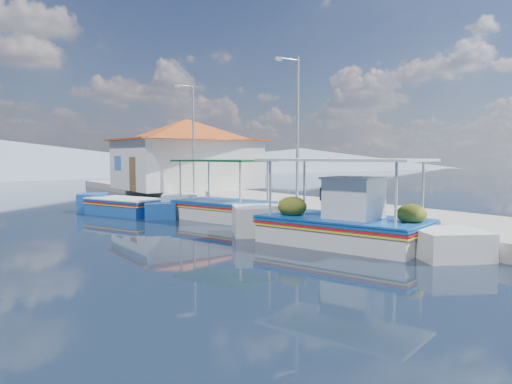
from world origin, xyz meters
TOP-DOWN VIEW (x-y plane):
  - ground at (0.00, 0.00)m, footprint 160.00×160.00m
  - quay at (5.90, 6.00)m, footprint 5.00×44.00m
  - bollards at (3.80, 5.25)m, footprint 0.20×17.20m
  - main_caique at (2.03, -3.17)m, footprint 4.02×8.03m
  - caique_green_canopy at (2.04, 3.60)m, footprint 3.41×6.86m
  - caique_blue_hull at (-0.64, 7.42)m, footprint 3.19×5.68m
  - harbor_building at (6.20, 15.00)m, footprint 10.49×10.49m
  - lamp_post_near at (4.51, 2.00)m, footprint 1.21×0.14m
  - lamp_post_far at (4.51, 11.00)m, footprint 1.21×0.14m
  - mountain_ridge at (6.54, 56.00)m, footprint 171.40×96.00m

SIDE VIEW (x-z plane):
  - ground at x=0.00m, z-range 0.00..0.00m
  - quay at x=5.90m, z-range 0.00..0.50m
  - caique_blue_hull at x=-0.64m, z-range -0.25..0.83m
  - caique_green_canopy at x=2.04m, z-range -0.94..1.74m
  - main_caique at x=2.03m, z-range -0.85..1.91m
  - bollards at x=3.80m, z-range 0.50..0.80m
  - mountain_ridge at x=6.54m, z-range -0.71..4.79m
  - harbor_building at x=6.20m, z-range 0.58..4.98m
  - lamp_post_near at x=4.51m, z-range 0.85..6.85m
  - lamp_post_far at x=4.51m, z-range 0.85..6.85m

